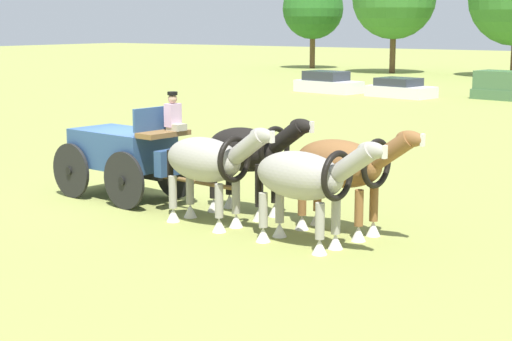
{
  "coord_description": "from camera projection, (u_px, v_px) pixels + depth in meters",
  "views": [
    {
      "loc": [
        14.41,
        -14.56,
        4.34
      ],
      "look_at": [
        4.33,
        -0.36,
        1.2
      ],
      "focal_mm": 57.99,
      "sensor_mm": 36.0,
      "label": 1
    }
  ],
  "objects": [
    {
      "name": "draft_horse_rear_off",
      "position": [
        208.0,
        163.0,
        17.62
      ],
      "size": [
        3.05,
        1.15,
        2.25
      ],
      "color": "#9E998E",
      "rests_on": "ground"
    },
    {
      "name": "ground_plane",
      "position": [
        123.0,
        198.0,
        20.67
      ],
      "size": [
        220.0,
        220.0,
        0.0
      ],
      "primitive_type": "plane",
      "color": "olive"
    },
    {
      "name": "draft_horse_lead_near",
      "position": [
        343.0,
        167.0,
        16.91
      ],
      "size": [
        3.1,
        1.18,
        2.29
      ],
      "color": "brown",
      "rests_on": "ground"
    },
    {
      "name": "parked_vehicle_a",
      "position": [
        328.0,
        83.0,
        51.38
      ],
      "size": [
        4.44,
        2.54,
        1.31
      ],
      "color": "white",
      "rests_on": "ground"
    },
    {
      "name": "draft_horse_lead_off",
      "position": [
        305.0,
        179.0,
        15.95
      ],
      "size": [
        3.06,
        1.14,
        2.22
      ],
      "color": "#9E998E",
      "rests_on": "ground"
    },
    {
      "name": "draft_horse_rear_near",
      "position": [
        248.0,
        153.0,
        18.58
      ],
      "size": [
        3.05,
        1.18,
        2.32
      ],
      "color": "black",
      "rests_on": "ground"
    },
    {
      "name": "parked_vehicle_b",
      "position": [
        400.0,
        89.0,
        48.18
      ],
      "size": [
        4.12,
        2.58,
        1.11
      ],
      "color": "white",
      "rests_on": "ground"
    },
    {
      "name": "tree_a",
      "position": [
        313.0,
        9.0,
        77.05
      ],
      "size": [
        5.68,
        5.68,
        8.38
      ],
      "color": "brown",
      "rests_on": "ground"
    },
    {
      "name": "show_wagon",
      "position": [
        126.0,
        152.0,
        20.36
      ],
      "size": [
        5.62,
        2.03,
        2.72
      ],
      "color": "#2D4C7A",
      "rests_on": "ground"
    }
  ]
}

